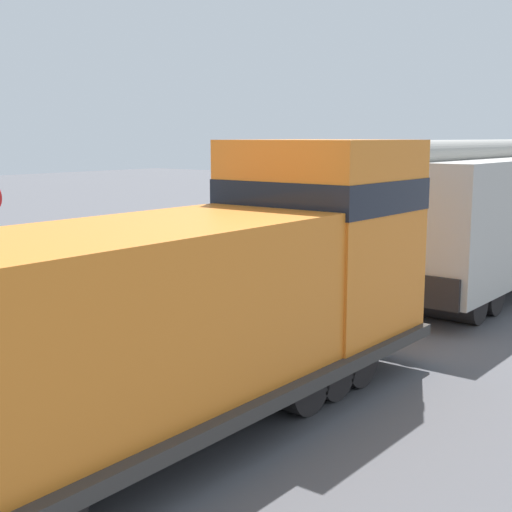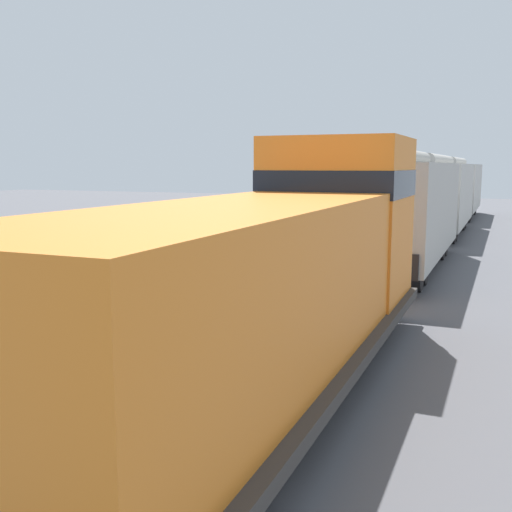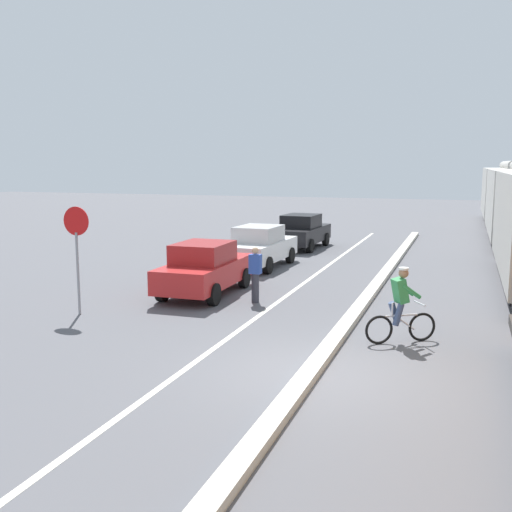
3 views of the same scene
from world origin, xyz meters
TOP-DOWN VIEW (x-y plane):
  - ground_plane at (0.00, 0.00)m, footprint 120.00×120.00m
  - median_curb at (0.00, 6.00)m, footprint 0.36×36.00m
  - lane_stripe at (-2.40, 6.00)m, footprint 0.14×36.00m
  - locomotive at (5.16, -2.18)m, footprint 3.10×11.61m
  - hopper_car_lead at (5.16, 9.97)m, footprint 2.90×10.60m
  - parked_car_red at (-4.83, 5.75)m, footprint 1.89×4.23m
  - parked_car_white at (-4.85, 10.97)m, footprint 1.97×4.27m
  - parked_car_black at (-4.67, 16.60)m, footprint 1.99×4.28m
  - cyclist at (1.37, 2.56)m, footprint 1.47×0.97m
  - pedestrian_by_cars at (-3.01, 5.23)m, footprint 0.34×0.22m

SIDE VIEW (x-z plane):
  - ground_plane at x=0.00m, z-range 0.00..0.00m
  - lane_stripe at x=-2.40m, z-range 0.00..0.01m
  - median_curb at x=0.00m, z-range 0.00..0.16m
  - parked_car_red at x=-4.83m, z-range 0.01..1.63m
  - parked_car_white at x=-4.85m, z-range 0.01..1.63m
  - parked_car_black at x=-4.67m, z-range 0.01..1.63m
  - cyclist at x=1.37m, z-range -0.04..1.67m
  - pedestrian_by_cars at x=-3.01m, z-range 0.04..1.66m
  - locomotive at x=5.16m, z-range -0.30..3.90m
  - hopper_car_lead at x=5.16m, z-range -0.01..4.17m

